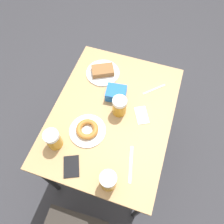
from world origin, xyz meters
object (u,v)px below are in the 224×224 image
at_px(blue_pouch, 116,93).
at_px(beer_mug_left, 108,181).
at_px(napkin_folded, 142,115).
at_px(beer_mug_right, 119,106).
at_px(knife, 131,164).
at_px(fork, 154,89).
at_px(passport_near_edge, 71,166).
at_px(beer_mug_center, 53,139).
at_px(plate_with_cake, 103,72).
at_px(plate_with_donut, 87,130).

bearing_deg(blue_pouch, beer_mug_left, 103.72).
bearing_deg(blue_pouch, napkin_folded, 156.46).
distance_m(beer_mug_right, knife, 0.36).
distance_m(beer_mug_left, beer_mug_right, 0.46).
bearing_deg(fork, beer_mug_right, 53.82).
relative_size(beer_mug_left, passport_near_edge, 0.92).
relative_size(fork, passport_near_edge, 0.89).
bearing_deg(beer_mug_center, beer_mug_right, -131.60).
relative_size(beer_mug_right, blue_pouch, 0.98).
distance_m(plate_with_cake, knife, 0.69).
height_order(fork, knife, same).
bearing_deg(beer_mug_right, fork, -126.18).
xyz_separation_m(plate_with_cake, passport_near_edge, (-0.06, 0.70, -0.01)).
bearing_deg(passport_near_edge, beer_mug_center, -34.36).
relative_size(beer_mug_center, napkin_folded, 0.94).
xyz_separation_m(plate_with_cake, blue_pouch, (-0.15, 0.16, 0.02)).
relative_size(plate_with_cake, napkin_folded, 1.63).
xyz_separation_m(napkin_folded, knife, (-0.02, 0.33, -0.00)).
height_order(passport_near_edge, blue_pouch, blue_pouch).
bearing_deg(plate_with_cake, knife, 123.06).
height_order(plate_with_donut, beer_mug_center, beer_mug_center).
xyz_separation_m(passport_near_edge, blue_pouch, (-0.10, -0.54, 0.03)).
distance_m(plate_with_donut, blue_pouch, 0.32).
bearing_deg(blue_pouch, beer_mug_right, 117.54).
bearing_deg(passport_near_edge, knife, -159.32).
relative_size(passport_near_edge, blue_pouch, 1.06).
height_order(knife, passport_near_edge, passport_near_edge).
xyz_separation_m(knife, passport_near_edge, (0.32, 0.12, 0.00)).
height_order(beer_mug_right, blue_pouch, beer_mug_right).
height_order(beer_mug_right, napkin_folded, beer_mug_right).
distance_m(plate_with_cake, beer_mug_left, 0.78).
distance_m(napkin_folded, knife, 0.33).
relative_size(plate_with_cake, knife, 1.12).
distance_m(plate_with_cake, passport_near_edge, 0.70).
distance_m(napkin_folded, blue_pouch, 0.22).
bearing_deg(passport_near_edge, beer_mug_left, 174.88).
xyz_separation_m(plate_with_donut, beer_mug_center, (0.15, 0.14, 0.05)).
bearing_deg(napkin_folded, blue_pouch, -23.54).
xyz_separation_m(plate_with_donut, fork, (-0.32, -0.44, -0.02)).
height_order(plate_with_donut, beer_mug_right, beer_mug_right).
distance_m(plate_with_cake, napkin_folded, 0.43).
distance_m(plate_with_donut, beer_mug_left, 0.35).
xyz_separation_m(plate_with_cake, beer_mug_right, (-0.21, 0.27, 0.05)).
relative_size(plate_with_cake, fork, 1.78).
relative_size(plate_with_cake, beer_mug_right, 1.73).
distance_m(knife, blue_pouch, 0.48).
relative_size(plate_with_cake, beer_mug_center, 1.73).
relative_size(plate_with_donut, blue_pouch, 1.59).
xyz_separation_m(beer_mug_left, beer_mug_center, (0.38, -0.12, 0.00)).
bearing_deg(knife, plate_with_donut, -20.43).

